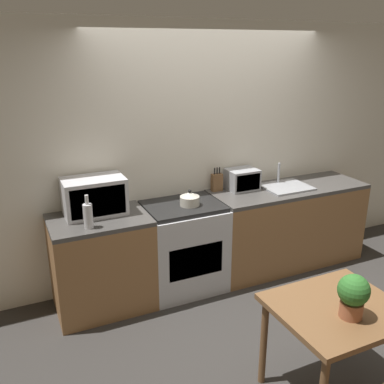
{
  "coord_description": "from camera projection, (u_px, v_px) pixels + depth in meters",
  "views": [
    {
      "loc": [
        -1.97,
        -2.76,
        2.36
      ],
      "look_at": [
        -0.38,
        0.68,
        1.05
      ],
      "focal_mm": 40.0,
      "sensor_mm": 36.0,
      "label": 1
    }
  ],
  "objects": [
    {
      "name": "knife_block",
      "position": [
        217.0,
        182.0,
        4.48
      ],
      "size": [
        0.11,
        0.07,
        0.25
      ],
      "color": "brown",
      "rests_on": "counter_right_run"
    },
    {
      "name": "sink_basin",
      "position": [
        286.0,
        186.0,
        4.61
      ],
      "size": [
        0.5,
        0.42,
        0.24
      ],
      "color": "#999BA0",
      "rests_on": "counter_right_run"
    },
    {
      "name": "stove_range",
      "position": [
        183.0,
        247.0,
        4.27
      ],
      "size": [
        0.76,
        0.62,
        0.9
      ],
      "color": "silver",
      "rests_on": "ground_plane"
    },
    {
      "name": "bottle",
      "position": [
        88.0,
        215.0,
        3.56
      ],
      "size": [
        0.08,
        0.08,
        0.29
      ],
      "color": "silver",
      "rests_on": "counter_left_run"
    },
    {
      "name": "counter_right_run",
      "position": [
        286.0,
        225.0,
        4.77
      ],
      "size": [
        1.75,
        0.62,
        0.9
      ],
      "color": "olive",
      "rests_on": "ground_plane"
    },
    {
      "name": "wall_back",
      "position": [
        208.0,
        152.0,
        4.46
      ],
      "size": [
        10.0,
        0.06,
        2.6
      ],
      "color": "silver",
      "rests_on": "ground_plane"
    },
    {
      "name": "toaster_oven",
      "position": [
        242.0,
        179.0,
        4.52
      ],
      "size": [
        0.32,
        0.26,
        0.22
      ],
      "color": "#999BA0",
      "rests_on": "counter_right_run"
    },
    {
      "name": "kettle",
      "position": [
        190.0,
        199.0,
        4.08
      ],
      "size": [
        0.19,
        0.19,
        0.16
      ],
      "color": "beige",
      "rests_on": "stove_range"
    },
    {
      "name": "counter_left_run",
      "position": [
        102.0,
        263.0,
        3.95
      ],
      "size": [
        0.88,
        0.62,
        0.9
      ],
      "color": "olive",
      "rests_on": "ground_plane"
    },
    {
      "name": "dining_table",
      "position": [
        336.0,
        319.0,
        2.84
      ],
      "size": [
        0.83,
        0.73,
        0.73
      ],
      "color": "brown",
      "rests_on": "ground_plane"
    },
    {
      "name": "ground_plane",
      "position": [
        261.0,
        316.0,
        3.92
      ],
      "size": [
        16.0,
        16.0,
        0.0
      ],
      "primitive_type": "plane",
      "color": "#33302D"
    },
    {
      "name": "potted_plant",
      "position": [
        353.0,
        294.0,
        2.65
      ],
      "size": [
        0.2,
        0.2,
        0.29
      ],
      "color": "#9E5B3D",
      "rests_on": "dining_table"
    },
    {
      "name": "microwave",
      "position": [
        94.0,
        196.0,
        3.84
      ],
      "size": [
        0.55,
        0.35,
        0.34
      ],
      "color": "silver",
      "rests_on": "counter_left_run"
    }
  ]
}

